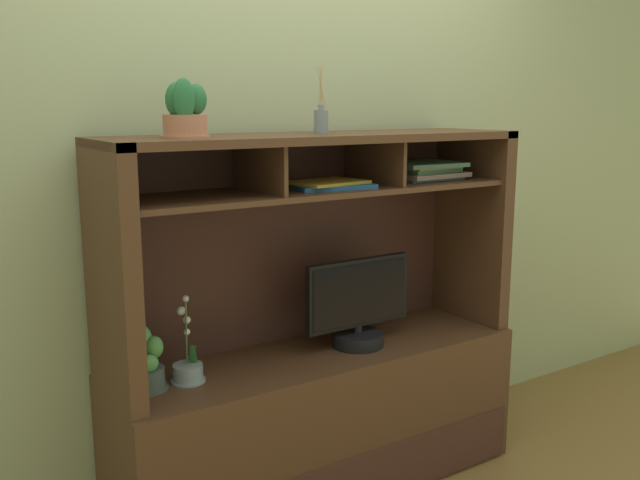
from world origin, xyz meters
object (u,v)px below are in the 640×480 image
Objects in this scene: diffuser_bottle at (321,120)px; potted_orchid at (188,368)px; media_console at (319,383)px; magazine_stack_centre at (422,170)px; potted_fern at (145,367)px; tv_monitor at (358,309)px; potted_succulent at (185,115)px; magazine_stack_left at (329,185)px.

potted_orchid is at bearing 179.90° from diffuser_bottle.
media_console is 5.01× the size of magazine_stack_centre.
potted_fern is at bearing 179.73° from magazine_stack_centre.
tv_monitor reaches higher than potted_fern.
magazine_stack_centre is 1.35× the size of diffuser_bottle.
tv_monitor is 0.65m from magazine_stack_centre.
tv_monitor is 1.05m from potted_succulent.
potted_fern is 0.88× the size of diffuser_bottle.
potted_succulent is (-0.54, -0.03, 1.07)m from media_console.
media_console is 0.81m from magazine_stack_left.
magazine_stack_left is at bearing -2.99° from potted_orchid.
potted_orchid is 1.02m from diffuser_bottle.
magazine_stack_left is 0.24m from diffuser_bottle.
magazine_stack_left is at bearing -68.39° from media_console.
potted_succulent is at bearing -178.26° from magazine_stack_centre.
tv_monitor is at bearing -1.10° from potted_succulent.
potted_orchid is (-0.72, 0.03, -0.10)m from tv_monitor.
diffuser_bottle reaches higher than potted_orchid.
media_console is at bearing -179.58° from magazine_stack_centre.
media_console is at bearing -0.78° from potted_fern.
potted_orchid is 1.26m from magazine_stack_centre.
media_console is at bearing 3.00° from potted_succulent.
magazine_stack_left reaches higher than potted_fern.
diffuser_bottle reaches higher than magazine_stack_left.
media_console is 5.43× the size of potted_orchid.
potted_fern is 0.86m from potted_succulent.
potted_orchid is 1.24× the size of diffuser_bottle.
tv_monitor is 1.56× the size of potted_orchid.
diffuser_bottle is 0.55m from potted_succulent.
tv_monitor is 1.94× the size of diffuser_bottle.
magazine_stack_left is at bearing -179.38° from tv_monitor.
diffuser_bottle is at bearing 170.24° from tv_monitor.
tv_monitor is at bearing -9.76° from diffuser_bottle.
potted_succulent reaches higher than potted_fern.
potted_orchid is 1.62× the size of potted_succulent.
tv_monitor is 0.87m from potted_fern.
potted_succulent is at bearing 178.90° from tv_monitor.
potted_fern is 0.93m from magazine_stack_left.
potted_orchid is 1.42× the size of potted_fern.
diffuser_bottle reaches higher than potted_succulent.
diffuser_bottle reaches higher than tv_monitor.
potted_succulent reaches higher than media_console.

